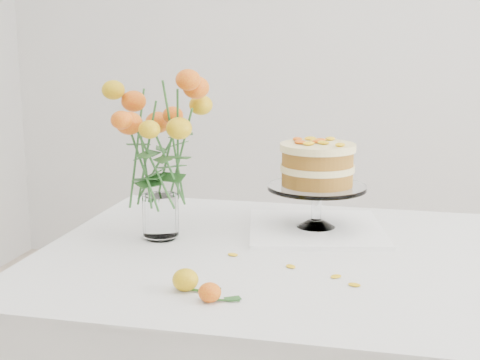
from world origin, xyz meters
name	(u,v)px	position (x,y,z in m)	size (l,w,h in m)	color
table	(349,291)	(0.00, 0.00, 0.67)	(1.43, 0.93, 0.76)	tan
napkin	(316,229)	(-0.10, 0.19, 0.76)	(0.34, 0.34, 0.01)	white
cake_stand	(317,169)	(-0.10, 0.19, 0.92)	(0.25, 0.25, 0.22)	white
rose_vase	(158,134)	(-0.46, 0.04, 1.02)	(0.37, 0.37, 0.44)	white
loose_rose_near	(186,280)	(-0.30, -0.28, 0.78)	(0.09, 0.05, 0.04)	yellow
loose_rose_far	(210,292)	(-0.24, -0.32, 0.77)	(0.08, 0.04, 0.04)	red
stray_petal_a	(291,267)	(-0.12, -0.10, 0.76)	(0.03, 0.02, 0.00)	yellow
stray_petal_b	(336,276)	(-0.02, -0.14, 0.76)	(0.03, 0.02, 0.00)	yellow
stray_petal_c	(354,285)	(0.02, -0.18, 0.76)	(0.03, 0.02, 0.00)	yellow
stray_petal_d	(233,255)	(-0.26, -0.05, 0.76)	(0.03, 0.02, 0.00)	yellow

